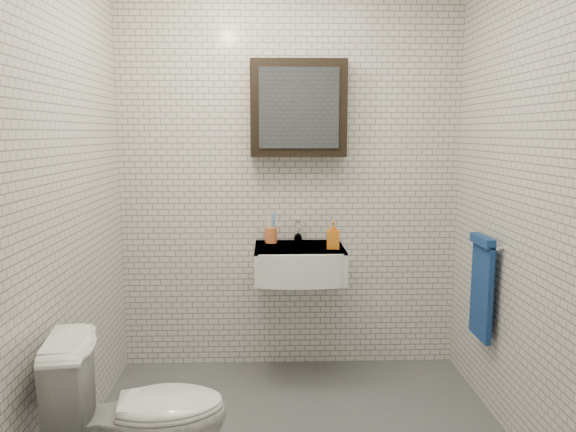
% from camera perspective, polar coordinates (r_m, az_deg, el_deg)
% --- Properties ---
extents(room_shell, '(2.22, 2.02, 2.51)m').
position_cam_1_polar(room_shell, '(2.64, 0.95, 6.64)').
color(room_shell, silver).
rests_on(room_shell, ground).
extents(washbasin, '(0.55, 0.50, 0.20)m').
position_cam_1_polar(washbasin, '(3.47, 1.18, -4.78)').
color(washbasin, white).
rests_on(washbasin, room_shell).
extents(faucet, '(0.06, 0.20, 0.15)m').
position_cam_1_polar(faucet, '(3.63, 1.03, -1.58)').
color(faucet, silver).
rests_on(faucet, washbasin).
extents(mirror_cabinet, '(0.60, 0.15, 0.60)m').
position_cam_1_polar(mirror_cabinet, '(3.57, 1.07, 10.86)').
color(mirror_cabinet, black).
rests_on(mirror_cabinet, room_shell).
extents(towel_rail, '(0.09, 0.30, 0.58)m').
position_cam_1_polar(towel_rail, '(3.31, 19.10, -6.46)').
color(towel_rail, silver).
rests_on(towel_rail, room_shell).
extents(toothbrush_cup, '(0.10, 0.10, 0.22)m').
position_cam_1_polar(toothbrush_cup, '(3.60, -1.75, -1.86)').
color(toothbrush_cup, '#CF6433').
rests_on(toothbrush_cup, washbasin).
extents(soap_bottle, '(0.08, 0.09, 0.17)m').
position_cam_1_polar(soap_bottle, '(3.43, 4.61, -1.92)').
color(soap_bottle, orange).
rests_on(soap_bottle, washbasin).
extents(toilet, '(0.77, 0.51, 0.73)m').
position_cam_1_polar(toilet, '(2.59, -14.71, -19.03)').
color(toilet, white).
rests_on(toilet, ground).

